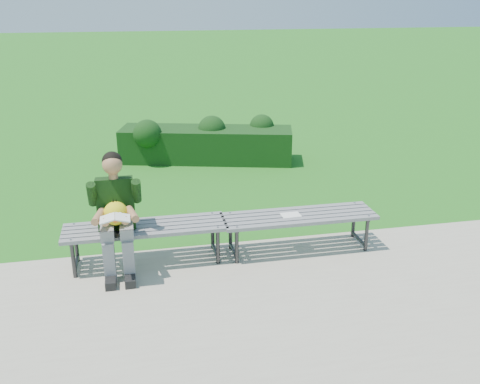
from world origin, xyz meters
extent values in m
plane|color=#346C19|center=(0.00, 0.00, 0.00)|extent=(80.00, 80.00, 0.00)
cube|color=#B9B39D|center=(0.00, -1.75, 0.01)|extent=(30.00, 3.50, 0.02)
cube|color=#173E11|center=(0.63, 3.53, 0.30)|extent=(3.18, 1.54, 0.60)
sphere|color=#173E11|center=(-0.42, 3.48, 0.57)|extent=(0.61, 0.61, 0.50)
sphere|color=#173E11|center=(0.74, 3.56, 0.57)|extent=(0.62, 0.62, 0.50)
sphere|color=#173E11|center=(1.68, 3.59, 0.57)|extent=(0.55, 0.55, 0.45)
cube|color=gray|center=(-0.61, -0.51, 0.45)|extent=(1.80, 0.08, 0.04)
cube|color=gray|center=(-0.61, -0.41, 0.45)|extent=(1.80, 0.08, 0.04)
cube|color=gray|center=(-0.61, -0.30, 0.45)|extent=(1.80, 0.08, 0.04)
cube|color=gray|center=(-0.61, -0.20, 0.45)|extent=(1.80, 0.09, 0.04)
cube|color=gray|center=(-0.61, -0.10, 0.45)|extent=(1.80, 0.09, 0.04)
cylinder|color=#2D2D30|center=(-1.39, -0.49, 0.23)|extent=(0.04, 0.04, 0.41)
cylinder|color=#2D2D30|center=(-1.39, -0.11, 0.23)|extent=(0.04, 0.04, 0.41)
cylinder|color=#2D2D30|center=(-1.39, -0.30, 0.41)|extent=(0.04, 0.42, 0.04)
cylinder|color=#2D2D30|center=(-1.39, -0.30, 0.08)|extent=(0.04, 0.42, 0.04)
cylinder|color=gray|center=(-1.39, -0.51, 0.47)|extent=(0.02, 0.02, 0.01)
cylinder|color=gray|center=(-1.39, -0.10, 0.47)|extent=(0.02, 0.02, 0.01)
cylinder|color=#2D2D30|center=(0.17, -0.49, 0.23)|extent=(0.04, 0.04, 0.41)
cylinder|color=#2D2D30|center=(0.17, -0.11, 0.23)|extent=(0.04, 0.04, 0.41)
cylinder|color=#2D2D30|center=(0.17, -0.30, 0.41)|extent=(0.04, 0.42, 0.04)
cylinder|color=#2D2D30|center=(0.17, -0.30, 0.08)|extent=(0.04, 0.42, 0.04)
cylinder|color=gray|center=(0.17, -0.51, 0.47)|extent=(0.02, 0.02, 0.01)
cylinder|color=gray|center=(0.17, -0.10, 0.47)|extent=(0.02, 0.02, 0.01)
cube|color=gray|center=(1.15, -0.55, 0.45)|extent=(1.80, 0.08, 0.04)
cube|color=gray|center=(1.15, -0.44, 0.45)|extent=(1.80, 0.08, 0.04)
cube|color=gray|center=(1.15, -0.34, 0.45)|extent=(1.80, 0.08, 0.04)
cube|color=gray|center=(1.15, -0.24, 0.45)|extent=(1.80, 0.08, 0.04)
cube|color=gray|center=(1.15, -0.13, 0.45)|extent=(1.80, 0.09, 0.04)
cylinder|color=#2D2D30|center=(0.37, -0.53, 0.23)|extent=(0.04, 0.04, 0.41)
cylinder|color=#2D2D30|center=(0.37, -0.15, 0.23)|extent=(0.04, 0.04, 0.41)
cylinder|color=#2D2D30|center=(0.37, -0.34, 0.41)|extent=(0.04, 0.42, 0.04)
cylinder|color=#2D2D30|center=(0.37, -0.34, 0.08)|extent=(0.04, 0.42, 0.04)
cylinder|color=gray|center=(0.37, -0.55, 0.47)|extent=(0.02, 0.02, 0.01)
cylinder|color=gray|center=(0.37, -0.13, 0.47)|extent=(0.02, 0.02, 0.01)
cylinder|color=#2D2D30|center=(1.93, -0.53, 0.23)|extent=(0.04, 0.04, 0.41)
cylinder|color=#2D2D30|center=(1.93, -0.15, 0.23)|extent=(0.04, 0.04, 0.41)
cylinder|color=#2D2D30|center=(1.93, -0.34, 0.41)|extent=(0.04, 0.42, 0.04)
cylinder|color=#2D2D30|center=(1.93, -0.34, 0.08)|extent=(0.04, 0.42, 0.04)
cylinder|color=gray|center=(1.93, -0.55, 0.47)|extent=(0.02, 0.02, 0.01)
cylinder|color=gray|center=(1.93, -0.13, 0.47)|extent=(0.02, 0.02, 0.01)
cube|color=gray|center=(-1.01, -0.46, 0.54)|extent=(0.14, 0.42, 0.13)
cube|color=gray|center=(-0.81, -0.46, 0.54)|extent=(0.14, 0.42, 0.13)
cube|color=gray|center=(-1.01, -0.64, 0.24)|extent=(0.12, 0.13, 0.45)
cube|color=gray|center=(-0.81, -0.64, 0.24)|extent=(0.12, 0.13, 0.45)
cube|color=black|center=(-1.01, -0.74, 0.07)|extent=(0.11, 0.26, 0.09)
cube|color=black|center=(-0.81, -0.74, 0.07)|extent=(0.11, 0.26, 0.09)
cube|color=black|center=(-0.91, -0.26, 0.75)|extent=(0.40, 0.30, 0.59)
cylinder|color=#AA724D|center=(-0.91, -0.28, 1.07)|extent=(0.10, 0.10, 0.08)
sphere|color=#AA724D|center=(-0.91, -0.30, 1.20)|extent=(0.21, 0.21, 0.21)
sphere|color=black|center=(-0.91, -0.27, 1.23)|extent=(0.21, 0.21, 0.21)
cylinder|color=black|center=(-1.14, -0.36, 0.91)|extent=(0.10, 0.21, 0.30)
cylinder|color=black|center=(-0.68, -0.36, 0.91)|extent=(0.10, 0.21, 0.30)
cylinder|color=#AA724D|center=(-1.08, -0.58, 0.74)|extent=(0.14, 0.31, 0.08)
cylinder|color=#AA724D|center=(-0.74, -0.58, 0.74)|extent=(0.14, 0.31, 0.08)
sphere|color=#AA724D|center=(-1.01, -0.74, 0.74)|extent=(0.09, 0.09, 0.09)
sphere|color=#AA724D|center=(-0.81, -0.74, 0.74)|extent=(0.09, 0.09, 0.09)
sphere|color=yellow|center=(-0.91, -0.48, 0.72)|extent=(0.26, 0.26, 0.26)
cone|color=orange|center=(-0.91, -0.60, 0.71)|extent=(0.07, 0.07, 0.07)
cone|color=black|center=(-0.93, -0.47, 0.85)|extent=(0.03, 0.05, 0.08)
cone|color=black|center=(-0.90, -0.46, 0.85)|extent=(0.03, 0.04, 0.07)
sphere|color=white|center=(-0.96, -0.58, 0.75)|extent=(0.05, 0.05, 0.05)
sphere|color=white|center=(-0.87, -0.58, 0.75)|extent=(0.05, 0.05, 0.05)
cube|color=white|center=(-0.99, -0.76, 0.79)|extent=(0.15, 0.20, 0.05)
cube|color=white|center=(-0.84, -0.76, 0.79)|extent=(0.15, 0.20, 0.05)
cube|color=white|center=(1.05, -0.34, 0.47)|extent=(0.23, 0.17, 0.01)
camera|label=1|loc=(-0.69, -5.82, 2.89)|focal=40.00mm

